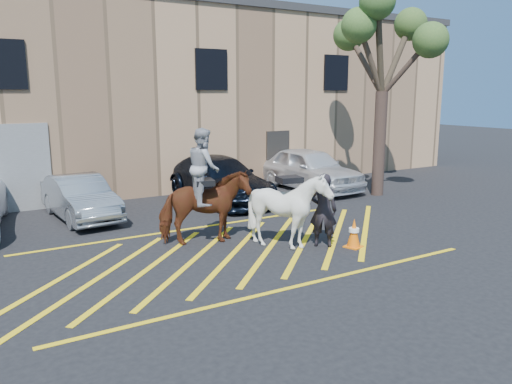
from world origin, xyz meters
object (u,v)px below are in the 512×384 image
saddled_white (289,210)px  tree (384,37)px  car_silver_sedan (80,198)px  mounted_bay (204,198)px  car_white_suv (310,169)px  traffic_cone (354,233)px  car_blue_suv (219,179)px  handler (323,210)px

saddled_white → tree: bearing=29.4°
car_silver_sedan → mounted_bay: bearing=-68.3°
car_silver_sedan → car_white_suv: bearing=-3.5°
saddled_white → traffic_cone: (1.40, -0.79, -0.60)m
tree → mounted_bay: bearing=-164.1°
car_blue_suv → mounted_bay: mounted_bay is taller
traffic_cone → tree: 8.64m
car_silver_sedan → car_blue_suv: car_blue_suv is taller
car_white_suv → mounted_bay: (-6.62, -4.46, 0.35)m
car_silver_sedan → handler: (4.55, -5.93, 0.27)m
car_white_suv → traffic_cone: car_white_suv is taller
mounted_bay → traffic_cone: bearing=-35.4°
car_silver_sedan → car_white_suv: (8.76, 0.22, 0.17)m
saddled_white → tree: 8.87m
saddled_white → tree: size_ratio=0.27×
mounted_bay → traffic_cone: 3.80m
mounted_bay → tree: bearing=15.9°
handler → traffic_cone: bearing=-174.9°
car_silver_sedan → tree: 11.62m
car_white_suv → handler: 7.45m
traffic_cone → tree: tree is taller
car_white_suv → handler: handler is taller
handler → tree: tree is taller
car_white_suv → saddled_white: saddled_white is taller
car_blue_suv → mounted_bay: 5.18m
mounted_bay → tree: 9.61m
car_blue_suv → handler: handler is taller
handler → saddled_white: (-0.80, 0.32, 0.04)m
car_silver_sedan → handler: bearing=-57.5°
car_blue_suv → mounted_bay: bearing=-123.3°
saddled_white → car_blue_suv: bearing=80.0°
car_blue_suv → saddled_white: (-1.02, -5.80, 0.20)m
car_blue_suv → car_white_suv: bearing=-2.0°
saddled_white → car_silver_sedan: bearing=123.8°
traffic_cone → car_silver_sedan: bearing=128.9°
tree → car_silver_sedan: bearing=169.4°
car_blue_suv → traffic_cone: size_ratio=7.23×
handler → mounted_bay: mounted_bay is taller
traffic_cone → car_white_suv: bearing=61.4°
handler → traffic_cone: (0.60, -0.46, -0.56)m
car_white_suv → traffic_cone: (-3.60, -6.62, -0.46)m
mounted_bay → saddled_white: 2.13m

